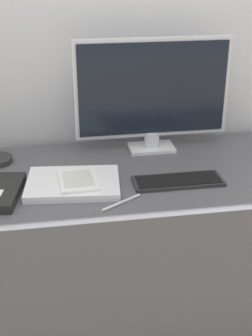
{
  "coord_description": "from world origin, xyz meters",
  "views": [
    {
      "loc": [
        -0.27,
        -1.2,
        1.43
      ],
      "look_at": [
        -0.05,
        0.13,
        0.78
      ],
      "focal_mm": 50.0,
      "sensor_mm": 36.0,
      "label": 1
    }
  ],
  "objects_px": {
    "keyboard": "(178,181)",
    "pen": "(121,203)",
    "monitor": "(153,93)",
    "ereader": "(78,180)",
    "laptop": "(73,183)"
  },
  "relations": [
    {
      "from": "keyboard",
      "to": "pen",
      "type": "distance_m",
      "value": 0.23
    },
    {
      "from": "ereader",
      "to": "pen",
      "type": "bearing_deg",
      "value": -46.29
    },
    {
      "from": "monitor",
      "to": "pen",
      "type": "bearing_deg",
      "value": -114.12
    },
    {
      "from": "laptop",
      "to": "ereader",
      "type": "xyz_separation_m",
      "value": [
        0.02,
        -0.01,
        0.02
      ]
    },
    {
      "from": "laptop",
      "to": "pen",
      "type": "xyz_separation_m",
      "value": [
        0.14,
        -0.14,
        -0.01
      ]
    },
    {
      "from": "laptop",
      "to": "ereader",
      "type": "distance_m",
      "value": 0.03
    },
    {
      "from": "monitor",
      "to": "keyboard",
      "type": "distance_m",
      "value": 0.36
    },
    {
      "from": "ereader",
      "to": "pen",
      "type": "relative_size",
      "value": 1.32
    },
    {
      "from": "ereader",
      "to": "keyboard",
      "type": "bearing_deg",
      "value": -3.29
    },
    {
      "from": "monitor",
      "to": "laptop",
      "type": "xyz_separation_m",
      "value": [
        -0.31,
        -0.26,
        -0.21
      ]
    },
    {
      "from": "pen",
      "to": "laptop",
      "type": "bearing_deg",
      "value": 135.0
    },
    {
      "from": "keyboard",
      "to": "pen",
      "type": "relative_size",
      "value": 2.24
    },
    {
      "from": "monitor",
      "to": "keyboard",
      "type": "bearing_deg",
      "value": -84.87
    },
    {
      "from": "monitor",
      "to": "pen",
      "type": "distance_m",
      "value": 0.49
    },
    {
      "from": "ereader",
      "to": "monitor",
      "type": "bearing_deg",
      "value": 42.51
    }
  ]
}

